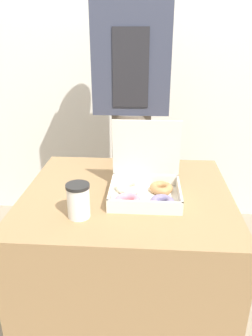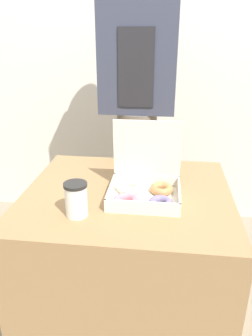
% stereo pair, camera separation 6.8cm
% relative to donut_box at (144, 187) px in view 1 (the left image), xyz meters
% --- Properties ---
extents(ground_plane, '(14.00, 14.00, 0.00)m').
position_rel_donut_box_xyz_m(ground_plane, '(-0.07, 0.04, -0.79)').
color(ground_plane, gray).
extents(wall_back, '(10.00, 0.05, 2.60)m').
position_rel_donut_box_xyz_m(wall_back, '(-0.07, 1.19, 0.51)').
color(wall_back, silver).
rests_on(wall_back, ground_plane).
extents(table, '(0.88, 0.79, 0.74)m').
position_rel_donut_box_xyz_m(table, '(-0.07, 0.04, -0.42)').
color(table, '#99754C').
rests_on(table, ground_plane).
extents(donut_box, '(0.29, 0.26, 0.30)m').
position_rel_donut_box_xyz_m(donut_box, '(0.00, 0.00, 0.00)').
color(donut_box, white).
rests_on(donut_box, table).
extents(coffee_cup, '(0.09, 0.09, 0.13)m').
position_rel_donut_box_xyz_m(coffee_cup, '(-0.24, -0.18, 0.02)').
color(coffee_cup, white).
rests_on(coffee_cup, table).
extents(person_customer, '(0.41, 0.23, 1.82)m').
position_rel_donut_box_xyz_m(person_customer, '(-0.09, 0.60, 0.22)').
color(person_customer, '#665B51').
rests_on(person_customer, ground_plane).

